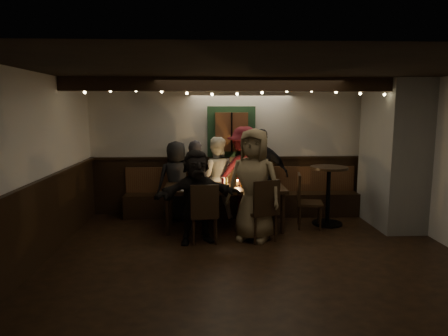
{
  "coord_description": "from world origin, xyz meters",
  "views": [
    {
      "loc": [
        -0.7,
        -5.47,
        2.11
      ],
      "look_at": [
        -0.38,
        1.6,
        1.05
      ],
      "focal_mm": 32.0,
      "sensor_mm": 36.0,
      "label": 1
    }
  ],
  "objects_px": {
    "dining_table": "(224,190)",
    "person_a": "(177,180)",
    "person_b": "(195,180)",
    "person_d": "(244,173)",
    "high_top": "(328,188)",
    "person_c": "(216,177)",
    "person_f": "(197,197)",
    "chair_end": "(305,197)",
    "chair_near_left": "(204,210)",
    "chair_near_right": "(263,207)",
    "person_e": "(262,174)",
    "person_g": "(254,185)"
  },
  "relations": [
    {
      "from": "chair_near_left",
      "to": "person_a",
      "type": "relative_size",
      "value": 0.64
    },
    {
      "from": "person_c",
      "to": "person_f",
      "type": "distance_m",
      "value": 1.54
    },
    {
      "from": "chair_near_right",
      "to": "person_f",
      "type": "height_order",
      "value": "person_f"
    },
    {
      "from": "chair_near_left",
      "to": "person_d",
      "type": "bearing_deg",
      "value": 62.23
    },
    {
      "from": "person_f",
      "to": "chair_end",
      "type": "bearing_deg",
      "value": 5.82
    },
    {
      "from": "person_d",
      "to": "person_g",
      "type": "distance_m",
      "value": 1.28
    },
    {
      "from": "chair_near_right",
      "to": "person_d",
      "type": "distance_m",
      "value": 1.44
    },
    {
      "from": "person_f",
      "to": "person_g",
      "type": "xyz_separation_m",
      "value": [
        0.91,
        0.1,
        0.16
      ]
    },
    {
      "from": "high_top",
      "to": "person_d",
      "type": "xyz_separation_m",
      "value": [
        -1.49,
        0.48,
        0.21
      ]
    },
    {
      "from": "chair_near_right",
      "to": "person_d",
      "type": "height_order",
      "value": "person_d"
    },
    {
      "from": "person_b",
      "to": "high_top",
      "type": "bearing_deg",
      "value": -171.55
    },
    {
      "from": "person_a",
      "to": "chair_near_right",
      "type": "bearing_deg",
      "value": 116.7
    },
    {
      "from": "person_b",
      "to": "person_d",
      "type": "bearing_deg",
      "value": -160.15
    },
    {
      "from": "chair_end",
      "to": "person_g",
      "type": "xyz_separation_m",
      "value": [
        -0.98,
        -0.62,
        0.35
      ]
    },
    {
      "from": "person_d",
      "to": "chair_near_right",
      "type": "bearing_deg",
      "value": 87.87
    },
    {
      "from": "dining_table",
      "to": "chair_near_right",
      "type": "xyz_separation_m",
      "value": [
        0.58,
        -0.77,
        -0.12
      ]
    },
    {
      "from": "dining_table",
      "to": "person_a",
      "type": "distance_m",
      "value": 1.12
    },
    {
      "from": "chair_end",
      "to": "high_top",
      "type": "relative_size",
      "value": 0.91
    },
    {
      "from": "chair_end",
      "to": "person_f",
      "type": "height_order",
      "value": "person_f"
    },
    {
      "from": "high_top",
      "to": "chair_near_right",
      "type": "bearing_deg",
      "value": -145.46
    },
    {
      "from": "person_c",
      "to": "person_a",
      "type": "bearing_deg",
      "value": 8.03
    },
    {
      "from": "person_c",
      "to": "chair_near_left",
      "type": "bearing_deg",
      "value": 84.55
    },
    {
      "from": "dining_table",
      "to": "person_d",
      "type": "xyz_separation_m",
      "value": [
        0.41,
        0.63,
        0.2
      ]
    },
    {
      "from": "dining_table",
      "to": "chair_end",
      "type": "bearing_deg",
      "value": -1.24
    },
    {
      "from": "high_top",
      "to": "person_b",
      "type": "relative_size",
      "value": 0.7
    },
    {
      "from": "high_top",
      "to": "chair_near_left",
      "type": "bearing_deg",
      "value": -157.01
    },
    {
      "from": "person_d",
      "to": "person_e",
      "type": "relative_size",
      "value": 1.03
    },
    {
      "from": "person_a",
      "to": "person_b",
      "type": "height_order",
      "value": "person_b"
    },
    {
      "from": "person_b",
      "to": "person_e",
      "type": "height_order",
      "value": "person_e"
    },
    {
      "from": "person_b",
      "to": "person_d",
      "type": "xyz_separation_m",
      "value": [
        0.93,
        0.0,
        0.13
      ]
    },
    {
      "from": "dining_table",
      "to": "chair_near_right",
      "type": "bearing_deg",
      "value": -53.07
    },
    {
      "from": "person_c",
      "to": "person_b",
      "type": "bearing_deg",
      "value": 20.74
    },
    {
      "from": "person_e",
      "to": "person_g",
      "type": "distance_m",
      "value": 1.33
    },
    {
      "from": "person_b",
      "to": "person_f",
      "type": "distance_m",
      "value": 1.37
    },
    {
      "from": "person_a",
      "to": "person_c",
      "type": "bearing_deg",
      "value": 166.84
    },
    {
      "from": "dining_table",
      "to": "person_g",
      "type": "distance_m",
      "value": 0.81
    },
    {
      "from": "chair_near_left",
      "to": "person_e",
      "type": "xyz_separation_m",
      "value": [
        1.1,
        1.45,
        0.32
      ]
    },
    {
      "from": "chair_end",
      "to": "high_top",
      "type": "bearing_deg",
      "value": 20.09
    },
    {
      "from": "person_a",
      "to": "person_f",
      "type": "bearing_deg",
      "value": 87.71
    },
    {
      "from": "person_e",
      "to": "person_g",
      "type": "height_order",
      "value": "person_g"
    },
    {
      "from": "chair_end",
      "to": "person_e",
      "type": "xyz_separation_m",
      "value": [
        -0.67,
        0.67,
        0.32
      ]
    },
    {
      "from": "chair_near_right",
      "to": "person_g",
      "type": "relative_size",
      "value": 0.56
    },
    {
      "from": "chair_end",
      "to": "person_d",
      "type": "xyz_separation_m",
      "value": [
        -1.01,
        0.66,
        0.34
      ]
    },
    {
      "from": "high_top",
      "to": "person_c",
      "type": "height_order",
      "value": "person_c"
    },
    {
      "from": "chair_near_left",
      "to": "chair_end",
      "type": "distance_m",
      "value": 1.94
    },
    {
      "from": "person_a",
      "to": "person_c",
      "type": "distance_m",
      "value": 0.76
    },
    {
      "from": "chair_near_right",
      "to": "person_a",
      "type": "bearing_deg",
      "value": 135.3
    },
    {
      "from": "dining_table",
      "to": "person_d",
      "type": "relative_size",
      "value": 1.19
    },
    {
      "from": "chair_end",
      "to": "dining_table",
      "type": "bearing_deg",
      "value": 178.76
    },
    {
      "from": "high_top",
      "to": "person_e",
      "type": "height_order",
      "value": "person_e"
    }
  ]
}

